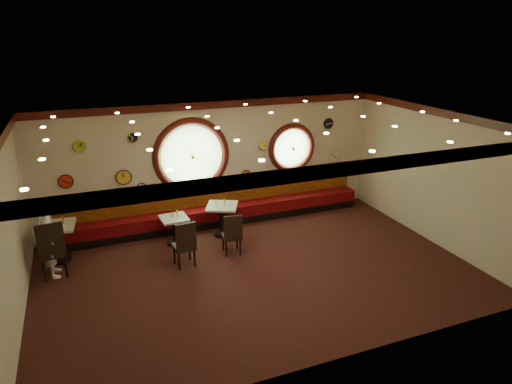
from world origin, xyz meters
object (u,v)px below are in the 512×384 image
chair_b (185,241)px  table_b (174,227)px  condiment_c_bottle (224,201)px  waiter (50,239)px  condiment_a_bottle (63,220)px  condiment_c_pepper (225,204)px  condiment_b_bottle (177,213)px  table_c (222,216)px  chair_c (232,232)px  chair_a (51,246)px  condiment_c_salt (216,203)px  condiment_b_salt (171,214)px  condiment_a_pepper (59,223)px  condiment_b_pepper (173,216)px  condiment_a_salt (49,224)px  table_a (58,238)px

chair_b → table_b: bearing=84.2°
condiment_c_bottle → waiter: (-3.95, -0.63, -0.05)m
condiment_a_bottle → condiment_c_pepper: bearing=-2.1°
condiment_c_pepper → condiment_b_bottle: (-1.17, 0.05, -0.09)m
table_c → chair_c: 1.10m
chair_a → condiment_c_salt: bearing=5.2°
condiment_b_bottle → waiter: bearing=-168.0°
condiment_b_salt → condiment_a_pepper: size_ratio=1.07×
condiment_c_bottle → condiment_a_pepper: bearing=-179.9°
condiment_b_salt → condiment_b_pepper: 0.08m
table_b → condiment_b_bottle: (0.10, 0.06, 0.32)m
chair_a → condiment_b_bottle: 2.84m
condiment_c_salt → condiment_b_pepper: bearing=-173.2°
condiment_a_pepper → condiment_c_pepper: size_ratio=0.94×
condiment_b_salt → condiment_c_pepper: bearing=-3.6°
condiment_a_pepper → waiter: bearing=-106.5°
table_c → condiment_b_pepper: (-1.23, -0.05, 0.23)m
chair_c → condiment_c_pepper: (0.16, 1.05, 0.27)m
waiter → condiment_a_salt: bearing=-1.8°
table_b → waiter: waiter is taller
condiment_a_pepper → chair_a: bearing=-102.9°
table_a → chair_a: chair_a is taller
condiment_c_pepper → chair_b: bearing=-136.7°
table_a → condiment_c_salt: bearing=0.5°
condiment_b_salt → chair_a: bearing=-164.2°
condiment_c_bottle → condiment_a_bottle: bearing=179.4°
condiment_c_salt → condiment_c_bottle: size_ratio=0.63×
condiment_b_salt → waiter: size_ratio=0.06×
table_c → chair_a: bearing=-169.6°
chair_b → condiment_c_bottle: size_ratio=4.29×
condiment_c_salt → condiment_c_bottle: condiment_c_bottle is taller
condiment_a_bottle → chair_c: bearing=-18.6°
chair_b → condiment_c_salt: (1.10, 1.34, 0.24)m
table_c → condiment_b_pepper: size_ratio=10.32×
condiment_a_pepper → condiment_b_pepper: size_ratio=0.92×
condiment_b_salt → condiment_b_pepper: same height
chair_c → condiment_a_pepper: chair_c is taller
condiment_b_pepper → table_b: bearing=-31.9°
condiment_a_pepper → condiment_b_pepper: condiment_a_pepper is taller
condiment_b_pepper → waiter: 2.70m
condiment_b_salt → table_c: bearing=-1.5°
condiment_a_bottle → table_a: bearing=-168.5°
chair_c → condiment_b_salt: (-1.14, 1.13, 0.16)m
chair_b → condiment_c_salt: 1.76m
condiment_b_bottle → condiment_b_salt: bearing=167.0°
condiment_b_salt → table_b: bearing=-68.5°
chair_a → waiter: size_ratio=0.47×
condiment_b_pepper → condiment_b_bottle: condiment_b_bottle is taller
chair_b → table_c: bearing=40.9°
condiment_c_salt → condiment_c_bottle: 0.21m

